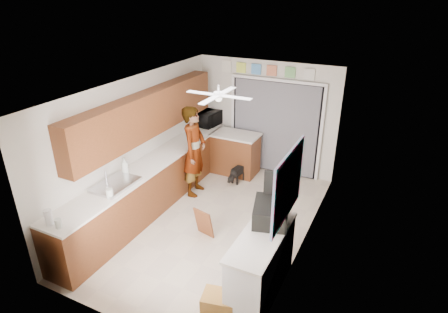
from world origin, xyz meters
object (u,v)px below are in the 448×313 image
(microwave, at_px, (209,118))
(dog, at_px, (238,173))
(navy_crate, at_px, (239,274))
(man, at_px, (194,151))
(suitcase, at_px, (271,212))
(paper_towel_roll, at_px, (48,217))
(soap_bottle, at_px, (125,166))
(cardboard_box, at_px, (219,303))

(microwave, relative_size, dog, 1.19)
(navy_crate, relative_size, man, 0.20)
(navy_crate, bearing_deg, man, 133.40)
(navy_crate, height_order, dog, dog)
(suitcase, bearing_deg, paper_towel_roll, -168.01)
(dog, bearing_deg, soap_bottle, -108.99)
(suitcase, distance_m, dog, 3.02)
(microwave, height_order, navy_crate, microwave)
(soap_bottle, distance_m, dog, 2.64)
(cardboard_box, bearing_deg, paper_towel_roll, -168.99)
(soap_bottle, xyz_separation_m, paper_towel_roll, (0.06, -1.66, -0.04))
(man, xyz_separation_m, dog, (0.61, 0.80, -0.73))
(microwave, distance_m, suitcase, 4.04)
(navy_crate, bearing_deg, cardboard_box, -90.00)
(navy_crate, bearing_deg, paper_towel_roll, -155.32)
(cardboard_box, bearing_deg, suitcase, 71.61)
(suitcase, bearing_deg, soap_bottle, 159.17)
(soap_bottle, bearing_deg, man, 67.64)
(suitcase, xyz_separation_m, cardboard_box, (-0.32, -0.96, -0.94))
(paper_towel_roll, bearing_deg, microwave, 89.09)
(soap_bottle, relative_size, dog, 0.61)
(navy_crate, bearing_deg, microwave, 123.94)
(suitcase, bearing_deg, man, 127.32)
(microwave, relative_size, suitcase, 0.98)
(paper_towel_roll, xyz_separation_m, dog, (1.12, 3.85, -0.85))
(paper_towel_roll, xyz_separation_m, man, (0.51, 3.05, -0.13))
(cardboard_box, xyz_separation_m, navy_crate, (0.00, 0.63, -0.02))
(man, bearing_deg, dog, -45.27)
(suitcase, distance_m, man, 2.72)
(paper_towel_roll, bearing_deg, navy_crate, 24.68)
(paper_towel_roll, relative_size, dog, 0.45)
(dog, bearing_deg, cardboard_box, -60.52)
(paper_towel_roll, xyz_separation_m, cardboard_box, (2.37, 0.46, -0.92))
(microwave, xyz_separation_m, dog, (1.05, -0.65, -0.91))
(microwave, bearing_deg, dog, -115.24)
(navy_crate, height_order, man, man)
(suitcase, xyz_separation_m, navy_crate, (-0.32, -0.34, -0.96))
(dog, bearing_deg, man, -117.87)
(soap_bottle, distance_m, navy_crate, 2.68)
(navy_crate, distance_m, dog, 3.03)
(suitcase, height_order, navy_crate, suitcase)
(soap_bottle, height_order, cardboard_box, soap_bottle)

